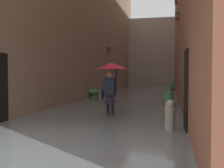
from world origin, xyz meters
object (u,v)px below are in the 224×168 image
(potted_plant_near_right, at_px, (94,93))
(mooring_bollard, at_px, (170,117))
(person_wading, at_px, (111,77))
(potted_plant_far_left, at_px, (168,102))
(potted_plant_near_left, at_px, (172,87))
(potted_plant_mid_left, at_px, (170,98))

(potted_plant_near_right, distance_m, mooring_bollard, 10.52)
(person_wading, distance_m, mooring_bollard, 3.24)
(person_wading, distance_m, potted_plant_far_left, 2.80)
(potted_plant_near_left, bearing_deg, person_wading, 80.85)
(potted_plant_mid_left, bearing_deg, person_wading, 60.01)
(mooring_bollard, bearing_deg, person_wading, -48.03)
(potted_plant_near_right, relative_size, potted_plant_near_left, 0.73)
(potted_plant_mid_left, bearing_deg, potted_plant_near_left, -91.04)
(potted_plant_mid_left, height_order, potted_plant_near_left, potted_plant_near_left)
(potted_plant_mid_left, bearing_deg, potted_plant_near_right, -37.27)
(person_wading, bearing_deg, potted_plant_near_left, -99.15)
(potted_plant_mid_left, xyz_separation_m, potted_plant_near_left, (-0.18, -10.22, 0.03))
(potted_plant_far_left, height_order, mooring_bollard, mooring_bollard)
(person_wading, relative_size, potted_plant_mid_left, 2.64)
(potted_plant_near_left, xyz_separation_m, mooring_bollard, (0.15, 16.03, -0.00))
(potted_plant_far_left, bearing_deg, potted_plant_near_right, -49.22)
(potted_plant_near_right, xyz_separation_m, potted_plant_far_left, (-4.65, 5.39, 0.06))
(potted_plant_near_left, relative_size, mooring_bollard, 0.98)
(potted_plant_far_left, bearing_deg, mooring_bollard, 91.39)
(person_wading, relative_size, potted_plant_far_left, 2.70)
(potted_plant_near_right, distance_m, potted_plant_far_left, 7.12)
(potted_plant_mid_left, relative_size, potted_plant_near_right, 1.19)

